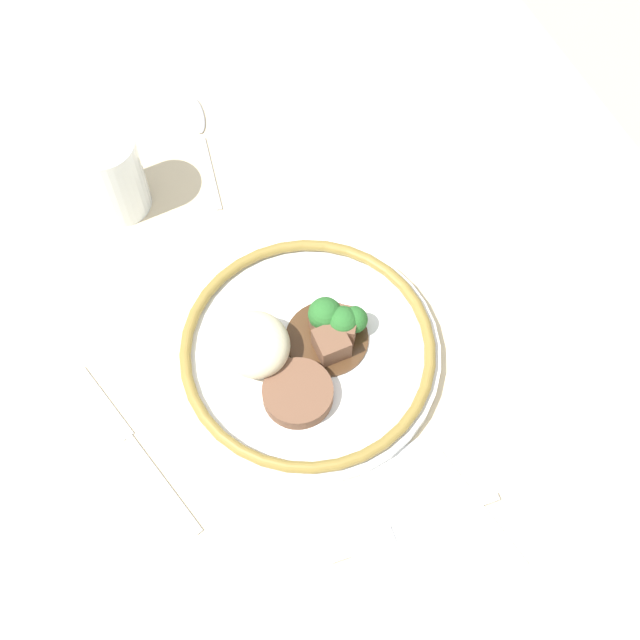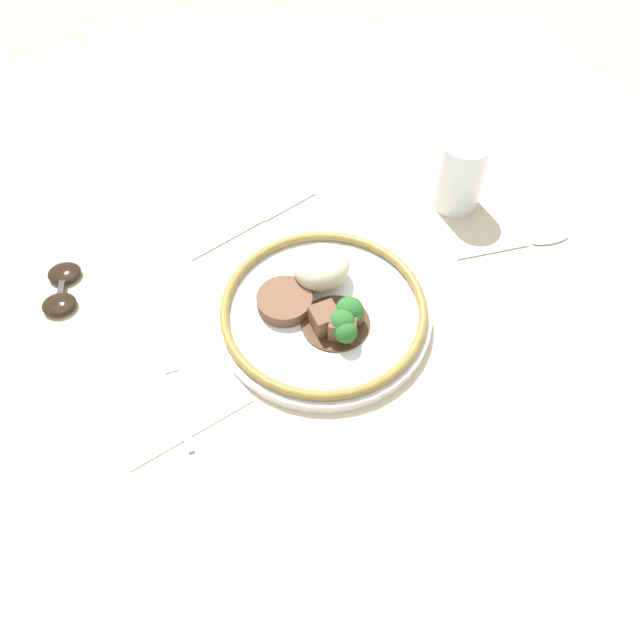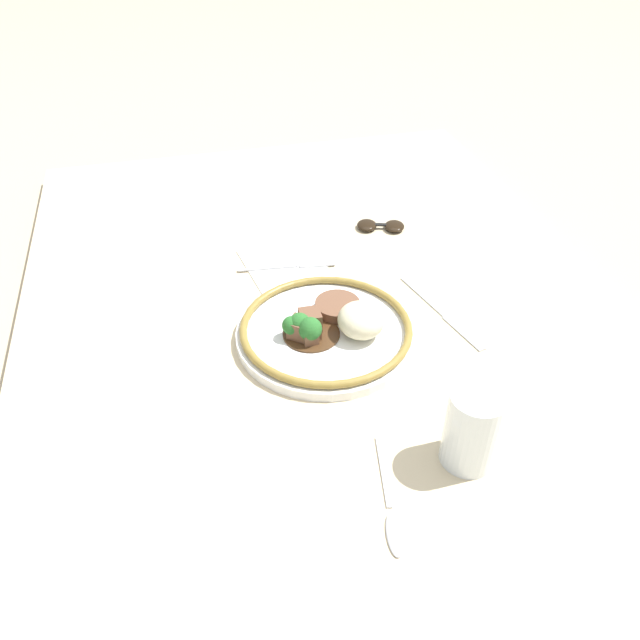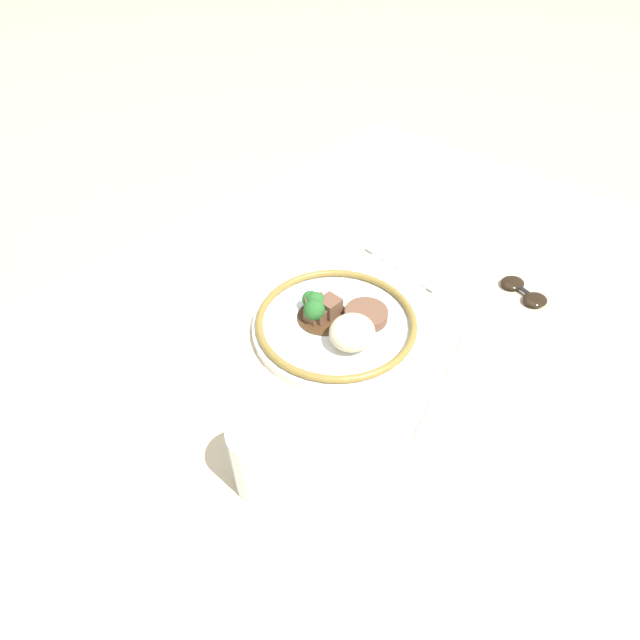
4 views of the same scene
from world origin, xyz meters
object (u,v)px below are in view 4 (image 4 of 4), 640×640
(juice_glass, at_px, (260,461))
(spoon, at_px, (167,455))
(sunglasses, at_px, (524,291))
(knife, at_px, (441,389))
(plate, at_px, (337,323))
(fork, at_px, (406,272))

(juice_glass, relative_size, spoon, 0.65)
(spoon, relative_size, sunglasses, 1.65)
(knife, distance_m, spoon, 0.39)
(plate, relative_size, sunglasses, 2.71)
(plate, bearing_deg, fork, -178.75)
(knife, distance_m, sunglasses, 0.29)
(spoon, bearing_deg, juice_glass, 127.60)
(knife, height_order, sunglasses, sunglasses)
(plate, relative_size, spoon, 1.64)
(knife, xyz_separation_m, sunglasses, (-0.29, -0.01, 0.01))
(fork, height_order, knife, fork)
(spoon, xyz_separation_m, sunglasses, (-0.62, 0.20, 0.01))
(juice_glass, bearing_deg, spoon, -63.49)
(plate, bearing_deg, juice_glass, 22.00)
(spoon, distance_m, sunglasses, 0.65)
(spoon, bearing_deg, sunglasses, 173.53)
(plate, xyz_separation_m, spoon, (0.33, -0.01, -0.02))
(fork, xyz_separation_m, knife, (0.19, 0.20, -0.00))
(plate, bearing_deg, knife, 93.01)
(knife, bearing_deg, juice_glass, -30.97)
(fork, xyz_separation_m, spoon, (0.53, -0.01, -0.00))
(juice_glass, height_order, knife, juice_glass)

